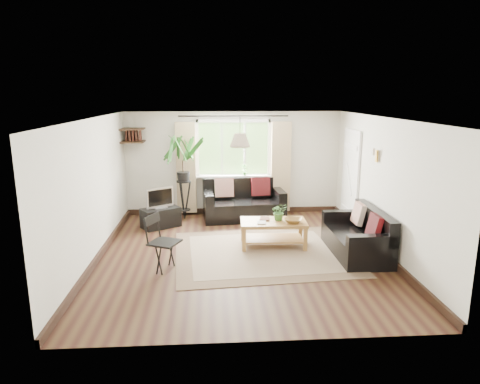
{
  "coord_description": "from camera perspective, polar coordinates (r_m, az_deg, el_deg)",
  "views": [
    {
      "loc": [
        -0.49,
        -7.15,
        2.8
      ],
      "look_at": [
        0.0,
        0.4,
        1.05
      ],
      "focal_mm": 32.0,
      "sensor_mm": 36.0,
      "label": 1
    }
  ],
  "objects": [
    {
      "name": "window",
      "position": [
        9.95,
        -0.87,
        5.8
      ],
      "size": [
        2.5,
        0.16,
        2.16
      ],
      "primitive_type": null,
      "color": "white",
      "rests_on": "wall_back"
    },
    {
      "name": "tv",
      "position": [
        9.2,
        -10.64,
        -0.73
      ],
      "size": [
        0.61,
        0.49,
        0.46
      ],
      "primitive_type": null,
      "rotation": [
        0.0,
        0.0,
        0.56
      ],
      "color": "#A5A5AA",
      "rests_on": "tv_stand"
    },
    {
      "name": "rug",
      "position": [
        7.77,
        3.03,
        -8.06
      ],
      "size": [
        3.28,
        2.87,
        0.02
      ],
      "primitive_type": "cube",
      "rotation": [
        0.0,
        0.0,
        0.08
      ],
      "color": "#C2B196",
      "rests_on": "floor"
    },
    {
      "name": "table_plant",
      "position": [
        7.97,
        5.25,
        -2.62
      ],
      "size": [
        0.32,
        0.28,
        0.33
      ],
      "primitive_type": "imported",
      "rotation": [
        0.0,
        0.0,
        0.09
      ],
      "color": "#376A2A",
      "rests_on": "coffee_table"
    },
    {
      "name": "wall_sconce",
      "position": [
        8.07,
        17.59,
        4.87
      ],
      "size": [
        0.12,
        0.12,
        0.28
      ],
      "primitive_type": null,
      "color": "beige",
      "rests_on": "wall_right"
    },
    {
      "name": "wall_left",
      "position": [
        7.6,
        -18.97,
        0.15
      ],
      "size": [
        0.02,
        5.5,
        2.4
      ],
      "primitive_type": "cube",
      "color": "silver",
      "rests_on": "floor"
    },
    {
      "name": "wall_right",
      "position": [
        7.91,
        18.58,
        0.67
      ],
      "size": [
        0.02,
        5.5,
        2.4
      ],
      "primitive_type": "cube",
      "color": "silver",
      "rests_on": "floor"
    },
    {
      "name": "book_a",
      "position": [
        7.82,
        2.31,
        -4.07
      ],
      "size": [
        0.18,
        0.23,
        0.02
      ],
      "primitive_type": "imported",
      "rotation": [
        0.0,
        0.0,
        -0.11
      ],
      "color": "silver",
      "rests_on": "coffee_table"
    },
    {
      "name": "sill_plant",
      "position": [
        9.96,
        0.6,
        2.99
      ],
      "size": [
        0.14,
        0.1,
        0.27
      ],
      "primitive_type": "imported",
      "color": "#2D6023",
      "rests_on": "window"
    },
    {
      "name": "bowl",
      "position": [
        7.88,
        7.11,
        -3.79
      ],
      "size": [
        0.42,
        0.42,
        0.08
      ],
      "primitive_type": "imported",
      "rotation": [
        0.0,
        0.0,
        -0.34
      ],
      "color": "olive",
      "rests_on": "coffee_table"
    },
    {
      "name": "pendant_lamp",
      "position": [
        7.6,
        -0.0,
        7.36
      ],
      "size": [
        0.36,
        0.36,
        0.54
      ],
      "primitive_type": null,
      "color": "beige",
      "rests_on": "ceiling"
    },
    {
      "name": "door",
      "position": [
        9.5,
        14.51,
        1.68
      ],
      "size": [
        0.06,
        0.96,
        2.06
      ],
      "primitive_type": "cube",
      "color": "silver",
      "rests_on": "wall_right"
    },
    {
      "name": "book_b",
      "position": [
        8.05,
        2.67,
        -3.54
      ],
      "size": [
        0.22,
        0.27,
        0.02
      ],
      "primitive_type": "imported",
      "rotation": [
        0.0,
        0.0,
        -0.2
      ],
      "color": "#573122",
      "rests_on": "coffee_table"
    },
    {
      "name": "sofa_right",
      "position": [
        7.86,
        15.25,
        -5.33
      ],
      "size": [
        1.65,
        0.83,
        0.77
      ],
      "primitive_type": null,
      "rotation": [
        0.0,
        0.0,
        -1.56
      ],
      "color": "black",
      "rests_on": "floor"
    },
    {
      "name": "sofa_back",
      "position": [
        9.71,
        0.5,
        -1.14
      ],
      "size": [
        1.88,
        1.05,
        0.85
      ],
      "primitive_type": null,
      "rotation": [
        0.0,
        0.0,
        0.08
      ],
      "color": "black",
      "rests_on": "floor"
    },
    {
      "name": "corner_shelf",
      "position": [
        9.85,
        -14.12,
        7.33
      ],
      "size": [
        0.5,
        0.5,
        0.34
      ],
      "primitive_type": null,
      "color": "black",
      "rests_on": "wall_back"
    },
    {
      "name": "wall_front",
      "position": [
        4.71,
        2.52,
        -6.84
      ],
      "size": [
        5.0,
        0.02,
        2.4
      ],
      "primitive_type": "cube",
      "color": "silver",
      "rests_on": "floor"
    },
    {
      "name": "tv_stand",
      "position": [
        9.31,
        -10.53,
        -3.36
      ],
      "size": [
        0.89,
        0.79,
        0.42
      ],
      "primitive_type": "cube",
      "rotation": [
        0.0,
        0.0,
        0.56
      ],
      "color": "black",
      "rests_on": "floor"
    },
    {
      "name": "ceiling",
      "position": [
        7.18,
        0.21,
        9.83
      ],
      "size": [
        5.5,
        5.5,
        0.0
      ],
      "primitive_type": "plane",
      "rotation": [
        3.14,
        0.0,
        0.0
      ],
      "color": "white",
      "rests_on": "floor"
    },
    {
      "name": "coffee_table",
      "position": [
        8.03,
        4.45,
        -5.56
      ],
      "size": [
        1.23,
        0.71,
        0.49
      ],
      "primitive_type": null,
      "rotation": [
        0.0,
        0.0,
        -0.04
      ],
      "color": "olive",
      "rests_on": "floor"
    },
    {
      "name": "folding_chair",
      "position": [
        6.99,
        -10.02,
        -6.76
      ],
      "size": [
        0.63,
        0.63,
        0.91
      ],
      "primitive_type": null,
      "rotation": [
        0.0,
        0.0,
        1.14
      ],
      "color": "black",
      "rests_on": "floor"
    },
    {
      "name": "floor",
      "position": [
        7.69,
        0.2,
        -8.32
      ],
      "size": [
        5.5,
        5.5,
        0.0
      ],
      "primitive_type": "plane",
      "color": "black",
      "rests_on": "ground"
    },
    {
      "name": "wall_back",
      "position": [
        10.04,
        -0.88,
        3.85
      ],
      "size": [
        5.0,
        0.02,
        2.4
      ],
      "primitive_type": "cube",
      "color": "silver",
      "rests_on": "floor"
    },
    {
      "name": "palm_stand",
      "position": [
        9.67,
        -7.55,
        1.91
      ],
      "size": [
        0.82,
        0.82,
        1.91
      ],
      "primitive_type": null,
      "rotation": [
        0.0,
        0.0,
        -0.12
      ],
      "color": "black",
      "rests_on": "floor"
    }
  ]
}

